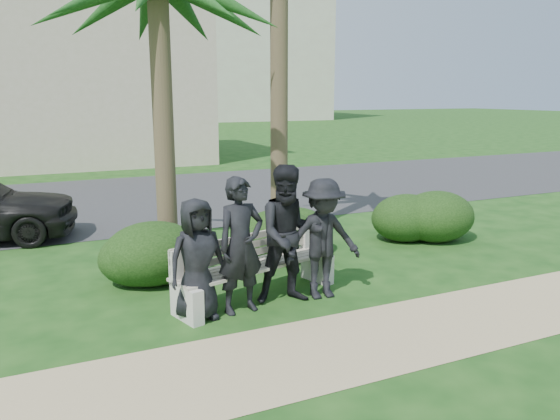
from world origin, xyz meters
The scene contains 15 objects.
ground centered at (0.00, 0.00, 0.00)m, with size 160.00×160.00×0.00m, color #153F12.
footpath centered at (0.00, -1.80, 0.00)m, with size 30.00×1.60×0.01m, color tan.
asphalt_street centered at (0.00, 8.00, 0.00)m, with size 160.00×8.00×0.01m, color #2D2D30.
stucco_bldg_right centered at (-1.00, 18.00, 3.66)m, with size 8.40×8.40×7.30m.
park_bench centered at (-1.18, -0.03, 0.38)m, with size 2.53×1.17×0.84m.
man_a centered at (-2.11, -0.39, 0.76)m, with size 0.74×0.48×1.52m, color black.
man_b centered at (-1.54, -0.39, 0.87)m, with size 0.64×0.42×1.74m, color black.
man_c centered at (-0.84, -0.34, 0.92)m, with size 0.90×0.70×1.85m, color black.
man_d centered at (-0.36, -0.38, 0.82)m, with size 1.06×0.61×1.64m, color black.
hedge_a centered at (-2.46, 1.22, 0.42)m, with size 1.30×1.07×0.85m, color black.
hedge_b centered at (-2.33, 1.18, 0.47)m, with size 1.45×1.20×0.94m, color black.
hedge_c centered at (-0.21, 1.42, 0.45)m, with size 1.37×1.13×0.89m, color black.
hedge_d centered at (0.21, 1.65, 0.42)m, with size 1.29×1.07×0.84m, color black.
hedge_e centered at (2.57, 1.60, 0.45)m, with size 1.39×1.15×0.91m, color black.
hedge_f centered at (3.07, 1.33, 0.49)m, with size 1.50×1.24×0.98m, color black.
Camera 1 is at (-3.87, -6.58, 2.72)m, focal length 35.00 mm.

